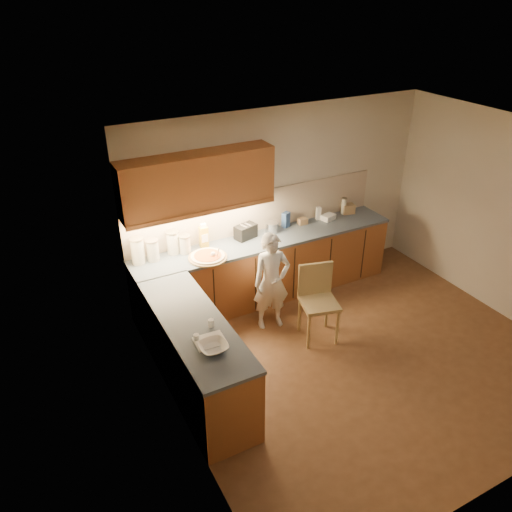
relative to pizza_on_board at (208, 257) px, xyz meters
name	(u,v)px	position (x,y,z in m)	size (l,w,h in m)	color
room	(376,232)	(1.30, -1.56, 0.73)	(4.54, 4.50, 2.62)	brown
l_counter	(246,293)	(0.37, -0.31, -0.48)	(3.77, 2.62, 0.92)	#98572C
backsplash	(257,211)	(0.92, 0.43, 0.27)	(3.75, 0.02, 0.58)	#BFAC94
upper_cabinets	(198,182)	(0.02, 0.26, 0.91)	(1.95, 0.36, 0.73)	#98572C
pizza_on_board	(208,257)	(0.00, 0.00, 0.00)	(0.49, 0.49, 0.20)	#A38251
child	(272,282)	(0.65, -0.50, -0.28)	(0.48, 0.32, 1.32)	silver
wooden_chair	(317,297)	(1.06, -0.93, -0.38)	(0.53, 0.53, 0.97)	tan
mixing_bowl	(213,347)	(-0.65, -1.67, 0.01)	(0.28, 0.28, 0.07)	white
canister_a	(138,251)	(-0.80, 0.29, 0.15)	(0.17, 0.17, 0.34)	silver
canister_b	(153,250)	(-0.62, 0.28, 0.12)	(0.16, 0.16, 0.28)	beige
canister_c	(173,242)	(-0.34, 0.33, 0.13)	(0.16, 0.16, 0.31)	silver
canister_d	(185,244)	(-0.20, 0.27, 0.10)	(0.15, 0.15, 0.25)	beige
oil_jug	(204,236)	(0.08, 0.31, 0.13)	(0.11, 0.09, 0.33)	gold
toaster	(246,232)	(0.68, 0.28, 0.07)	(0.33, 0.24, 0.19)	black
steel_pot	(272,227)	(1.08, 0.28, 0.05)	(0.19, 0.19, 0.15)	#B3B3B8
blue_box	(286,220)	(1.34, 0.33, 0.09)	(0.11, 0.08, 0.22)	#305090
card_box_a	(303,221)	(1.60, 0.30, 0.02)	(0.13, 0.09, 0.09)	tan
white_bottle	(318,213)	(1.89, 0.33, 0.07)	(0.06, 0.06, 0.19)	silver
flat_pack	(328,217)	(2.01, 0.25, 0.02)	(0.20, 0.14, 0.08)	white
tall_jar	(344,206)	(2.34, 0.32, 0.11)	(0.08, 0.08, 0.25)	silver
card_box_b	(348,209)	(2.41, 0.31, 0.05)	(0.18, 0.14, 0.14)	#9D7E54
dough_cloth	(210,341)	(-0.63, -1.55, -0.01)	(0.29, 0.23, 0.02)	white
spice_jar_a	(196,338)	(-0.74, -1.48, 0.02)	(0.06, 0.06, 0.08)	silver
spice_jar_b	(211,323)	(-0.52, -1.32, 0.02)	(0.06, 0.06, 0.08)	white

